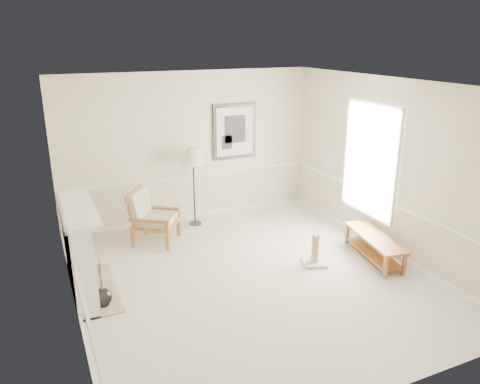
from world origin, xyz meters
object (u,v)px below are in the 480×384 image
object	(u,v)px
floor_lamp	(193,158)
scratching_post	(315,255)
floor_vase	(103,298)
armchair	(149,215)
bench	(374,244)

from	to	relation	value
floor_lamp	scratching_post	xyz separation A→B (m)	(1.19, -2.41, -1.17)
floor_vase	floor_lamp	bearing A→B (deg)	47.23
armchair	bench	bearing A→B (deg)	-90.30
armchair	bench	world-z (taller)	armchair
floor_vase	floor_lamp	distance (m)	3.33
bench	armchair	bearing A→B (deg)	145.43
floor_vase	armchair	size ratio (longest dim) A/B	0.72
floor_vase	scratching_post	bearing A→B (deg)	-2.15
bench	floor_vase	bearing A→B (deg)	175.29
floor_vase	armchair	bearing A→B (deg)	58.58
floor_vase	floor_lamp	world-z (taller)	floor_lamp
bench	scratching_post	size ratio (longest dim) A/B	2.78
armchair	floor_lamp	xyz separation A→B (m)	(0.99, 0.45, 0.82)
bench	scratching_post	world-z (taller)	scratching_post
armchair	scratching_post	distance (m)	2.95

